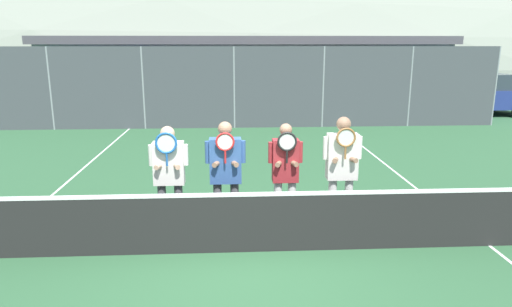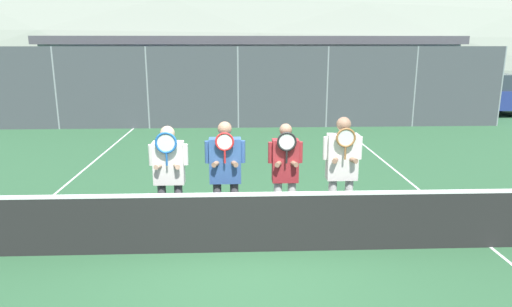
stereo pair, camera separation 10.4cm
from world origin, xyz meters
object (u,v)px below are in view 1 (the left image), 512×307
object	(u,v)px
player_center_right	(285,170)
car_right_of_center	(476,94)
player_leftmost	(169,171)
car_center	(353,94)
car_left_of_center	(224,95)
player_center_left	(226,169)
car_far_left	(98,95)
player_rightmost	(342,165)

from	to	relation	value
player_center_right	car_right_of_center	bearing A→B (deg)	51.32
player_leftmost	car_right_of_center	xyz separation A→B (m)	(11.24, 11.79, -0.17)
player_center_right	car_center	xyz separation A→B (m)	(4.11, 11.40, -0.09)
car_left_of_center	car_right_of_center	bearing A→B (deg)	2.80
player_center_left	car_far_left	world-z (taller)	player_center_left
player_center_left	car_far_left	xyz separation A→B (m)	(-5.21, 11.87, -0.17)
player_leftmost	player_rightmost	xyz separation A→B (m)	(2.67, -0.09, 0.07)
player_rightmost	car_far_left	xyz separation A→B (m)	(-7.01, 11.88, -0.21)
car_far_left	player_center_left	bearing A→B (deg)	-66.31
player_leftmost	player_center_left	world-z (taller)	player_center_left
player_center_left	car_right_of_center	bearing A→B (deg)	48.89
player_leftmost	car_far_left	bearing A→B (deg)	110.21
player_leftmost	player_center_left	bearing A→B (deg)	-5.91
player_rightmost	car_far_left	size ratio (longest dim) A/B	0.43
player_center_left	car_far_left	size ratio (longest dim) A/B	0.42
player_rightmost	car_left_of_center	size ratio (longest dim) A/B	0.47
car_center	player_center_left	bearing A→B (deg)	-113.65
player_center_right	car_left_of_center	world-z (taller)	car_left_of_center
car_center	player_leftmost	bearing A→B (deg)	-117.38
player_center_left	player_center_right	distance (m)	0.93
player_rightmost	car_right_of_center	size ratio (longest dim) A/B	0.44
player_leftmost	player_rightmost	size ratio (longest dim) A/B	0.93
car_far_left	player_rightmost	bearing A→B (deg)	-59.46
player_rightmost	car_center	distance (m)	11.94
player_center_left	car_center	bearing A→B (deg)	66.35
car_right_of_center	player_leftmost	bearing A→B (deg)	-133.63
player_center_right	car_left_of_center	size ratio (longest dim) A/B	0.44
player_leftmost	car_center	xyz separation A→B (m)	(5.91, 11.40, -0.11)
car_left_of_center	car_right_of_center	distance (m)	10.54
player_leftmost	player_center_right	size ratio (longest dim) A/B	0.99
player_center_right	car_right_of_center	distance (m)	15.10
player_rightmost	car_left_of_center	world-z (taller)	player_rightmost
player_leftmost	car_right_of_center	world-z (taller)	player_leftmost
player_center_right	car_left_of_center	xyz separation A→B (m)	(-1.09, 11.28, -0.08)
car_left_of_center	player_leftmost	bearing A→B (deg)	-93.62
player_center_left	car_center	distance (m)	12.55
player_center_left	car_far_left	bearing A→B (deg)	113.69
player_center_right	car_center	distance (m)	12.12
car_far_left	car_center	distance (m)	10.25
player_rightmost	player_center_left	bearing A→B (deg)	179.92
player_rightmost	car_center	world-z (taller)	player_rightmost
player_center_right	car_right_of_center	xyz separation A→B (m)	(9.44, 11.79, -0.15)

